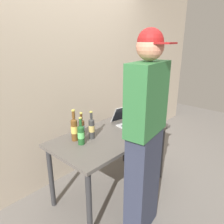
# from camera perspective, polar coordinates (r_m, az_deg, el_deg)

# --- Properties ---
(ground_plane) EXTENTS (8.00, 8.00, 0.00)m
(ground_plane) POSITION_cam_1_polar(r_m,az_deg,el_deg) (2.78, -0.13, -19.90)
(ground_plane) COLOR slate
(ground_plane) RESTS_ON ground
(desk) EXTENTS (1.36, 0.72, 0.75)m
(desk) POSITION_cam_1_polar(r_m,az_deg,el_deg) (2.42, -0.14, -7.63)
(desk) COLOR #56514C
(desk) RESTS_ON ground
(laptop) EXTENTS (0.36, 0.38, 0.22)m
(laptop) POSITION_cam_1_polar(r_m,az_deg,el_deg) (2.62, 4.26, -2.24)
(laptop) COLOR #B7BABC
(laptop) RESTS_ON desk
(beer_bottle_dark) EXTENTS (0.07, 0.07, 0.33)m
(beer_bottle_dark) POSITION_cam_1_polar(r_m,az_deg,el_deg) (2.21, -10.03, -4.36)
(beer_bottle_dark) COLOR brown
(beer_bottle_dark) RESTS_ON desk
(beer_bottle_amber) EXTENTS (0.06, 0.06, 0.27)m
(beer_bottle_amber) POSITION_cam_1_polar(r_m,az_deg,el_deg) (2.31, -8.09, -3.98)
(beer_bottle_amber) COLOR #472B14
(beer_bottle_amber) RESTS_ON desk
(beer_bottle_brown) EXTENTS (0.07, 0.07, 0.28)m
(beer_bottle_brown) POSITION_cam_1_polar(r_m,az_deg,el_deg) (2.13, -8.27, -5.83)
(beer_bottle_brown) COLOR #1E5123
(beer_bottle_brown) RESTS_ON desk
(beer_bottle_green) EXTENTS (0.06, 0.06, 0.30)m
(beer_bottle_green) POSITION_cam_1_polar(r_m,az_deg,el_deg) (2.24, -5.47, -4.18)
(beer_bottle_green) COLOR #333333
(beer_bottle_green) RESTS_ON desk
(person_figure) EXTENTS (0.46, 0.31, 1.82)m
(person_figure) POSITION_cam_1_polar(r_m,az_deg,el_deg) (1.85, 8.80, -6.90)
(person_figure) COLOR #2D3347
(person_figure) RESTS_ON ground
(back_wall) EXTENTS (6.00, 0.10, 2.60)m
(back_wall) POSITION_cam_1_polar(r_m,az_deg,el_deg) (2.73, -11.26, 9.24)
(back_wall) COLOR tan
(back_wall) RESTS_ON ground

